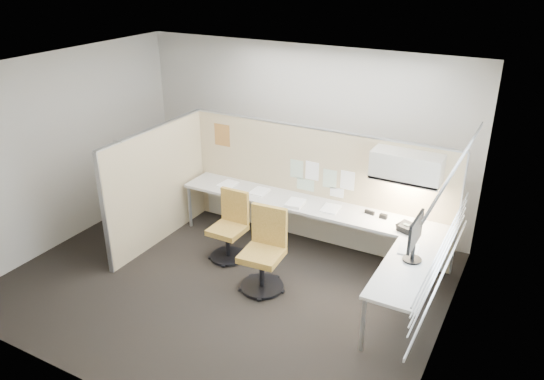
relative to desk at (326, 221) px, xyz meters
The scene contains 26 objects.
floor 1.58m from the desk, 129.58° to the right, with size 5.50×4.50×0.01m, color black.
ceiling 2.64m from the desk, 129.58° to the right, with size 5.50×4.50×0.01m, color white.
wall_back 1.66m from the desk, 129.62° to the left, with size 5.50×0.02×2.80m, color beige.
wall_front 3.59m from the desk, 105.41° to the right, with size 5.50×0.02×2.80m, color beige.
wall_left 3.93m from the desk, 162.99° to the right, with size 0.02×4.50×2.80m, color beige.
wall_right 2.28m from the desk, 31.75° to the right, with size 0.02×4.50×2.80m, color beige.
window_pane 2.32m from the desk, 32.11° to the right, with size 0.01×2.80×1.30m, color #949FAC.
partition_back 0.67m from the desk, 128.75° to the left, with size 4.10×0.06×1.75m, color #C3B487.
partition_left 2.52m from the desk, 165.56° to the right, with size 0.06×2.20×1.75m, color #C3B487.
desk is the anchor object (origin of this frame).
overhead_bin 1.35m from the desk, 15.24° to the left, with size 0.90×0.36×0.38m, color beige.
task_light_strip 1.22m from the desk, 15.24° to the left, with size 0.60×0.06×0.02m, color #FFEABF.
pinned_papers 0.69m from the desk, 124.37° to the left, with size 1.01×0.00×0.47m.
poster 2.19m from the desk, 167.47° to the left, with size 0.28×0.00×0.35m, color orange.
chair_left 1.36m from the desk, 154.69° to the right, with size 0.52×0.52×0.98m.
chair_right 1.09m from the desk, 113.23° to the right, with size 0.57×0.57×1.07m.
monitor 1.59m from the desk, 25.97° to the right, with size 0.22×0.53×0.56m.
phone 1.12m from the desk, ahead, with size 0.26×0.25×0.12m.
stapler 0.61m from the desk, 25.55° to the left, with size 0.14×0.04×0.05m, color black.
tape_dispenser 0.79m from the desk, 16.55° to the left, with size 0.10×0.06×0.06m, color black.
coat_hook 2.95m from the desk, 152.23° to the right, with size 0.18×0.47×1.41m.
paper_stack_0 1.73m from the desk, behind, with size 0.23×0.30×0.03m, color white.
paper_stack_1 1.18m from the desk, behind, with size 0.23×0.30×0.02m, color white.
paper_stack_2 0.52m from the desk, behind, with size 0.23×0.30×0.04m, color white.
paper_stack_3 0.19m from the desk, 88.20° to the left, with size 0.23×0.30×0.02m, color white.
paper_stack_4 1.34m from the desk, 19.05° to the right, with size 0.23×0.30×0.02m, color white.
Camera 1 is at (3.40, -4.99, 4.02)m, focal length 35.00 mm.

